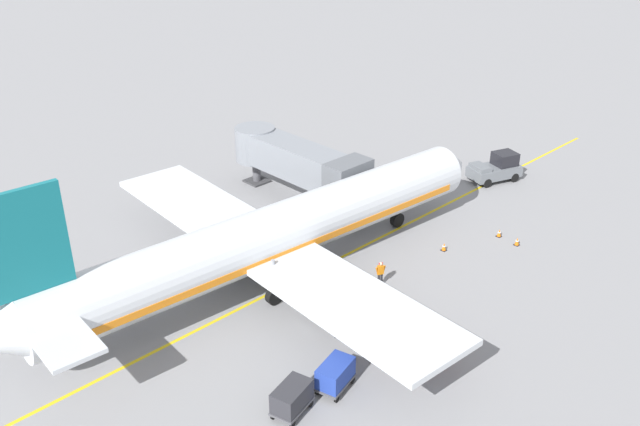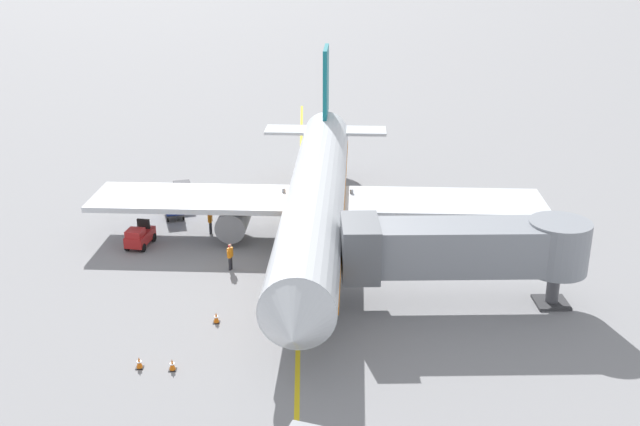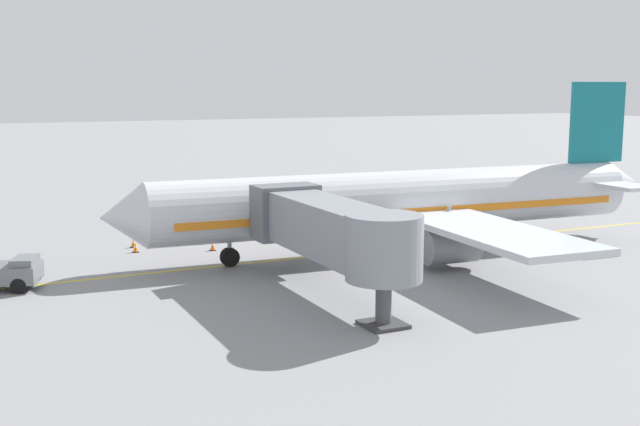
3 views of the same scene
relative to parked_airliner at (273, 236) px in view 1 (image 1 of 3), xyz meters
name	(u,v)px [view 1 (image 1 of 3)]	position (x,y,z in m)	size (l,w,h in m)	color
ground_plane	(277,290)	(1.12, -0.75, -3.19)	(400.00, 400.00, 0.00)	gray
gate_lead_in_line	(277,290)	(1.12, -0.75, -3.18)	(0.24, 80.00, 0.01)	gold
parked_airliner	(273,236)	(0.00, 0.00, 0.00)	(30.28, 37.34, 10.63)	silver
jet_bridge	(296,160)	(-7.85, 9.19, 0.27)	(13.40, 3.50, 4.98)	gray
pushback_tractor	(496,168)	(1.11, 24.17, -2.09)	(3.56, 4.88, 2.40)	slate
baggage_tug_lead	(422,344)	(11.58, 0.66, -2.47)	(1.72, 2.69, 1.62)	#B21E1E
baggage_cart_front	(335,374)	(10.20, -4.70, -2.24)	(1.83, 2.98, 1.58)	#4C4C51
baggage_cart_second_in_train	(292,397)	(9.94, -7.43, -2.24)	(1.83, 2.98, 1.58)	#4C4C51
ground_crew_wing_walker	(337,323)	(7.21, -1.52, -2.23)	(0.28, 0.73, 1.69)	#232328
ground_crew_loader	(380,272)	(5.31, 4.36, -2.23)	(0.36, 0.71, 1.69)	#232328
safety_cone_nose_left	(444,247)	(5.46, 10.98, -2.90)	(0.36, 0.36, 0.59)	black
safety_cone_nose_right	(499,233)	(7.03, 15.52, -2.90)	(0.36, 0.36, 0.59)	black
safety_cone_wing_tip	(517,242)	(8.63, 15.32, -2.90)	(0.36, 0.36, 0.59)	black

